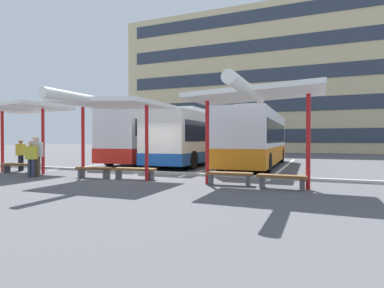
# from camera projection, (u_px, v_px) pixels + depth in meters

# --- Properties ---
(ground_plane) EXTENTS (160.00, 160.00, 0.00)m
(ground_plane) POSITION_uv_depth(u_px,v_px,m) (139.00, 176.00, 13.88)
(ground_plane) COLOR #515156
(terminal_building) EXTENTS (37.56, 10.66, 21.57)m
(terminal_building) POSITION_uv_depth(u_px,v_px,m) (263.00, 84.00, 44.25)
(terminal_building) COLOR #D1BC8C
(terminal_building) RESTS_ON ground
(coach_bus_0) EXTENTS (3.40, 10.27, 3.65)m
(coach_bus_0) POSITION_uv_depth(u_px,v_px,m) (150.00, 138.00, 21.86)
(coach_bus_0) COLOR silver
(coach_bus_0) RESTS_ON ground
(coach_bus_1) EXTENTS (2.65, 10.13, 3.51)m
(coach_bus_1) POSITION_uv_depth(u_px,v_px,m) (195.00, 139.00, 20.26)
(coach_bus_1) COLOR silver
(coach_bus_1) RESTS_ON ground
(coach_bus_2) EXTENTS (2.78, 10.82, 3.47)m
(coach_bus_2) POSITION_uv_depth(u_px,v_px,m) (256.00, 140.00, 18.57)
(coach_bus_2) COLOR silver
(coach_bus_2) RESTS_ON ground
(lane_stripe_0) EXTENTS (0.16, 14.00, 0.01)m
(lane_stripe_0) POSITION_uv_depth(u_px,v_px,m) (126.00, 162.00, 22.61)
(lane_stripe_0) COLOR white
(lane_stripe_0) RESTS_ON ground
(lane_stripe_1) EXTENTS (0.16, 14.00, 0.01)m
(lane_stripe_1) POSITION_uv_depth(u_px,v_px,m) (172.00, 163.00, 21.23)
(lane_stripe_1) COLOR white
(lane_stripe_1) RESTS_ON ground
(lane_stripe_2) EXTENTS (0.16, 14.00, 0.01)m
(lane_stripe_2) POSITION_uv_depth(u_px,v_px,m) (225.00, 165.00, 19.85)
(lane_stripe_2) COLOR white
(lane_stripe_2) RESTS_ON ground
(lane_stripe_3) EXTENTS (0.16, 14.00, 0.01)m
(lane_stripe_3) POSITION_uv_depth(u_px,v_px,m) (285.00, 167.00, 18.47)
(lane_stripe_3) COLOR white
(lane_stripe_3) RESTS_ON ground
(waiting_shelter_0) EXTENTS (3.69, 4.86, 3.26)m
(waiting_shelter_0) POSITION_uv_depth(u_px,v_px,m) (17.00, 109.00, 14.73)
(waiting_shelter_0) COLOR red
(waiting_shelter_0) RESTS_ON ground
(bench_0) EXTENTS (2.03, 0.60, 0.45)m
(bench_0) POSITION_uv_depth(u_px,v_px,m) (21.00, 166.00, 14.95)
(bench_0) COLOR brown
(bench_0) RESTS_ON ground
(waiting_shelter_1) EXTENTS (4.11, 5.17, 3.21)m
(waiting_shelter_1) POSITION_uv_depth(u_px,v_px,m) (109.00, 105.00, 12.47)
(waiting_shelter_1) COLOR red
(waiting_shelter_1) RESTS_ON ground
(bench_1) EXTENTS (1.56, 0.48, 0.45)m
(bench_1) POSITION_uv_depth(u_px,v_px,m) (94.00, 170.00, 13.01)
(bench_1) COLOR brown
(bench_1) RESTS_ON ground
(bench_2) EXTENTS (1.77, 0.61, 0.45)m
(bench_2) POSITION_uv_depth(u_px,v_px,m) (135.00, 171.00, 12.60)
(bench_2) COLOR brown
(bench_2) RESTS_ON ground
(waiting_shelter_2) EXTENTS (4.39, 4.70, 3.29)m
(waiting_shelter_2) POSITION_uv_depth(u_px,v_px,m) (253.00, 96.00, 10.30)
(waiting_shelter_2) COLOR red
(waiting_shelter_2) RESTS_ON ground
(bench_3) EXTENTS (1.65, 0.55, 0.45)m
(bench_3) POSITION_uv_depth(u_px,v_px,m) (229.00, 176.00, 10.97)
(bench_3) COLOR brown
(bench_3) RESTS_ON ground
(bench_4) EXTENTS (1.59, 0.55, 0.45)m
(bench_4) POSITION_uv_depth(u_px,v_px,m) (282.00, 179.00, 10.11)
(bench_4) COLOR brown
(bench_4) RESTS_ON ground
(platform_kerb) EXTENTS (44.00, 0.24, 0.12)m
(platform_kerb) POSITION_uv_depth(u_px,v_px,m) (150.00, 172.00, 14.72)
(platform_kerb) COLOR #ADADA8
(platform_kerb) RESTS_ON ground
(waiting_passenger_0) EXTENTS (0.54, 0.36, 1.71)m
(waiting_passenger_0) POSITION_uv_depth(u_px,v_px,m) (37.00, 153.00, 13.54)
(waiting_passenger_0) COLOR brown
(waiting_passenger_0) RESTS_ON ground
(waiting_passenger_1) EXTENTS (0.49, 0.36, 1.54)m
(waiting_passenger_1) POSITION_uv_depth(u_px,v_px,m) (31.00, 157.00, 13.24)
(waiting_passenger_1) COLOR #33384C
(waiting_passenger_1) RESTS_ON ground
(waiting_passenger_2) EXTENTS (0.25, 0.47, 1.58)m
(waiting_passenger_2) POSITION_uv_depth(u_px,v_px,m) (21.00, 153.00, 16.12)
(waiting_passenger_2) COLOR black
(waiting_passenger_2) RESTS_ON ground
(waiting_passenger_3) EXTENTS (0.54, 0.45, 1.75)m
(waiting_passenger_3) POSITION_uv_depth(u_px,v_px,m) (35.00, 151.00, 15.83)
(waiting_passenger_3) COLOR #33384C
(waiting_passenger_3) RESTS_ON ground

